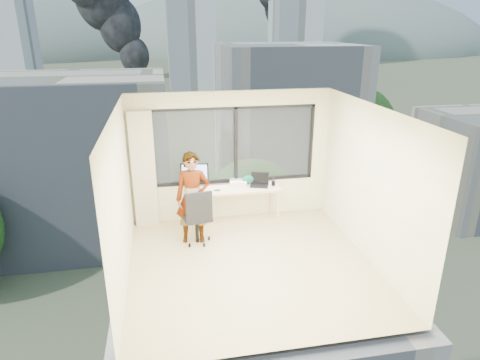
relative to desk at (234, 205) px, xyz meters
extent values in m
cube|color=tan|center=(0.00, -1.66, -0.38)|extent=(4.00, 4.00, 0.01)
cube|color=white|center=(0.00, -1.66, 2.23)|extent=(4.00, 4.00, 0.01)
cube|color=#F6F2BE|center=(0.00, -3.66, 0.93)|extent=(4.00, 0.01, 2.60)
cube|color=#F6F2BE|center=(-2.00, -1.66, 0.93)|extent=(0.01, 4.00, 2.60)
cube|color=#F6F2BE|center=(2.00, -1.66, 0.93)|extent=(0.01, 4.00, 2.60)
cube|color=beige|center=(-1.72, 0.22, 0.77)|extent=(0.45, 0.14, 2.30)
cube|color=beige|center=(0.00, 0.00, 0.00)|extent=(1.80, 0.60, 0.75)
imported|color=#2D2D33|center=(-0.86, -0.62, 0.47)|extent=(0.66, 0.47, 1.69)
cube|color=white|center=(0.12, 0.18, 0.42)|extent=(0.38, 0.34, 0.08)
cube|color=black|center=(-0.35, -0.09, 0.38)|extent=(0.12, 0.06, 0.01)
cylinder|color=black|center=(0.80, -0.02, 0.42)|extent=(0.09, 0.09, 0.10)
ellipsoid|color=#0D4E3E|center=(0.31, 0.15, 0.47)|extent=(0.25, 0.14, 0.18)
cube|color=#515B3D|center=(0.00, 118.34, -14.38)|extent=(400.00, 400.00, 0.04)
cube|color=beige|center=(-9.00, 28.34, -7.38)|extent=(16.00, 12.00, 14.00)
cube|color=silver|center=(12.00, 36.34, -6.38)|extent=(14.00, 13.00, 16.00)
cube|color=silver|center=(8.00, 118.34, 0.62)|extent=(13.00, 13.00, 30.00)
cube|color=silver|center=(45.00, 138.34, -1.38)|extent=(15.00, 15.00, 26.00)
ellipsoid|color=slate|center=(100.00, 318.34, -14.38)|extent=(300.00, 220.00, 96.00)
camera|label=1|loc=(-1.30, -7.61, 3.38)|focal=31.37mm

